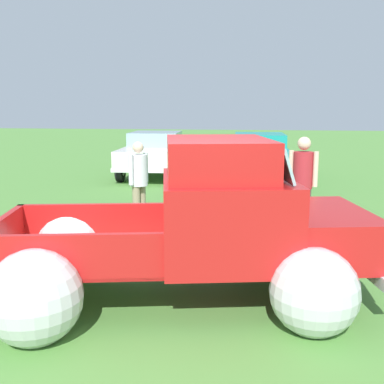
# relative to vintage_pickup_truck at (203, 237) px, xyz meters

# --- Properties ---
(ground_plane) EXTENTS (80.00, 80.00, 0.00)m
(ground_plane) POSITION_rel_vintage_pickup_truck_xyz_m (-0.38, -0.08, -0.76)
(ground_plane) COLOR #548C3D
(vintage_pickup_truck) EXTENTS (4.90, 3.44, 1.96)m
(vintage_pickup_truck) POSITION_rel_vintage_pickup_truck_xyz_m (0.00, 0.00, 0.00)
(vintage_pickup_truck) COLOR black
(vintage_pickup_truck) RESTS_ON ground
(show_car_0) EXTENTS (2.07, 4.37, 1.43)m
(show_car_0) POSITION_rel_vintage_pickup_truck_xyz_m (-2.72, 9.78, 0.03)
(show_car_0) COLOR black
(show_car_0) RESTS_ON ground
(show_car_1) EXTENTS (2.00, 4.57, 1.43)m
(show_car_1) POSITION_rel_vintage_pickup_truck_xyz_m (0.70, 9.32, 0.03)
(show_car_1) COLOR black
(show_car_1) RESTS_ON ground
(spectator_0) EXTENTS (0.45, 0.52, 1.62)m
(spectator_0) POSITION_rel_vintage_pickup_truck_xyz_m (-1.61, 3.23, 0.16)
(spectator_0) COLOR gray
(spectator_0) RESTS_ON ground
(spectator_1) EXTENTS (0.48, 0.48, 1.67)m
(spectator_1) POSITION_rel_vintage_pickup_truck_xyz_m (-0.13, 5.04, 0.19)
(spectator_1) COLOR gray
(spectator_1) RESTS_ON ground
(spectator_2) EXTENTS (0.52, 0.45, 1.76)m
(spectator_2) POSITION_rel_vintage_pickup_truck_xyz_m (1.42, 2.96, 0.25)
(spectator_2) COLOR #4C4742
(spectator_2) RESTS_ON ground
(lane_cone_1) EXTENTS (0.36, 0.36, 0.63)m
(lane_cone_1) POSITION_rel_vintage_pickup_truck_xyz_m (-0.01, 2.66, -0.45)
(lane_cone_1) COLOR black
(lane_cone_1) RESTS_ON ground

